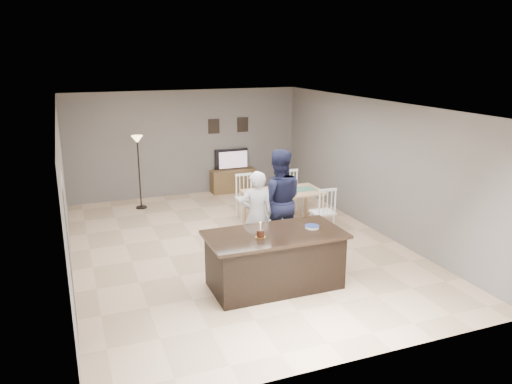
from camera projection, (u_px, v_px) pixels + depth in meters
name	position (u px, v px, depth m)	size (l,w,h in m)	color
floor	(237.00, 246.00, 9.60)	(8.00, 8.00, 0.00)	#DCB38D
room_shell	(237.00, 161.00, 9.14)	(8.00, 8.00, 8.00)	slate
kitchen_island	(275.00, 260.00, 7.86)	(2.15, 1.10, 0.90)	black
tv_console	(233.00, 181.00, 13.32)	(1.20, 0.40, 0.60)	brown
television	(232.00, 159.00, 13.23)	(0.91, 0.12, 0.53)	black
tv_screen_glow	(233.00, 160.00, 13.16)	(0.78, 0.78, 0.00)	#D75617
picture_frames	(228.00, 126.00, 13.09)	(1.10, 0.02, 0.38)	black
doorway	(69.00, 249.00, 6.15)	(0.00, 2.10, 2.65)	black
woman	(257.00, 215.00, 8.87)	(0.59, 0.39, 1.62)	silver
man	(278.00, 201.00, 9.16)	(0.94, 0.73, 1.94)	#171932
birthday_cake	(260.00, 233.00, 7.55)	(0.16, 0.16, 0.24)	gold
plate_stack	(312.00, 227.00, 7.96)	(0.23, 0.23, 0.04)	white
dining_table	(283.00, 197.00, 10.57)	(1.66, 1.88, 1.00)	tan
floor_lamp	(138.00, 152.00, 11.61)	(0.26, 0.26, 1.75)	black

